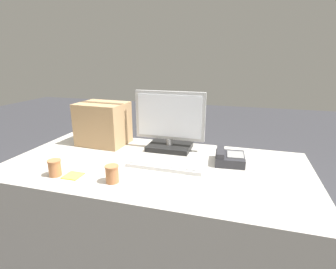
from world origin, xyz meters
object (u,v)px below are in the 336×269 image
(desk_phone, at_px, (229,158))
(paper_cup_right, at_px, (112,174))
(keyboard, at_px, (166,164))
(paper_cup_left, at_px, (55,168))
(sticky_note_pad, at_px, (73,176))
(cardboard_box, at_px, (103,124))
(spoon, at_px, (72,166))
(monitor, at_px, (170,125))

(desk_phone, height_order, paper_cup_right, paper_cup_right)
(keyboard, bearing_deg, paper_cup_left, -151.05)
(desk_phone, height_order, paper_cup_left, paper_cup_left)
(desk_phone, bearing_deg, sticky_note_pad, -156.38)
(paper_cup_left, xyz_separation_m, paper_cup_right, (0.33, 0.02, 0.00))
(paper_cup_left, xyz_separation_m, cardboard_box, (-0.02, 0.56, 0.11))
(spoon, bearing_deg, cardboard_box, 138.10)
(sticky_note_pad, bearing_deg, keyboard, 31.09)
(desk_phone, distance_m, paper_cup_left, 0.99)
(monitor, bearing_deg, desk_phone, -18.35)
(spoon, distance_m, cardboard_box, 0.46)
(keyboard, relative_size, paper_cup_right, 4.94)
(paper_cup_left, xyz_separation_m, spoon, (0.01, 0.12, -0.04))
(desk_phone, relative_size, cardboard_box, 0.58)
(keyboard, relative_size, cardboard_box, 1.29)
(monitor, distance_m, paper_cup_left, 0.76)
(spoon, distance_m, sticky_note_pad, 0.14)
(spoon, bearing_deg, desk_phone, 64.22)
(desk_phone, bearing_deg, paper_cup_left, -157.97)
(monitor, relative_size, paper_cup_left, 5.32)
(paper_cup_left, bearing_deg, sticky_note_pad, 11.70)
(paper_cup_right, relative_size, spoon, 0.77)
(sticky_note_pad, bearing_deg, paper_cup_right, -0.61)
(paper_cup_right, bearing_deg, spoon, 161.60)
(desk_phone, relative_size, paper_cup_right, 2.23)
(keyboard, bearing_deg, cardboard_box, 154.68)
(paper_cup_right, bearing_deg, monitor, 75.71)
(sticky_note_pad, bearing_deg, monitor, 55.82)
(monitor, xyz_separation_m, cardboard_box, (-0.50, -0.02, -0.02))
(paper_cup_right, xyz_separation_m, spoon, (-0.32, 0.11, -0.04))
(cardboard_box, relative_size, sticky_note_pad, 3.83)
(paper_cup_left, bearing_deg, cardboard_box, 92.05)
(spoon, relative_size, cardboard_box, 0.34)
(monitor, xyz_separation_m, paper_cup_right, (-0.14, -0.56, -0.13))
(desk_phone, height_order, sticky_note_pad, desk_phone)
(keyboard, distance_m, sticky_note_pad, 0.52)
(cardboard_box, bearing_deg, paper_cup_right, -57.06)
(monitor, height_order, sticky_note_pad, monitor)
(desk_phone, distance_m, cardboard_box, 0.92)
(paper_cup_left, height_order, cardboard_box, cardboard_box)
(monitor, relative_size, keyboard, 1.06)
(paper_cup_left, height_order, sticky_note_pad, paper_cup_left)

